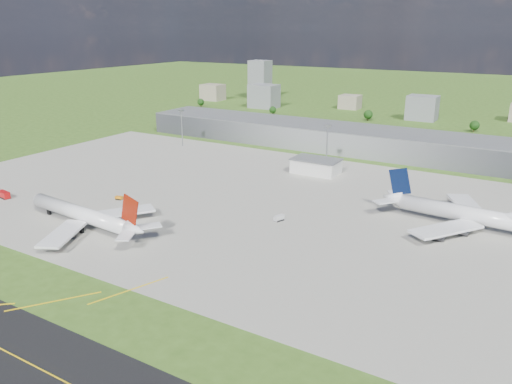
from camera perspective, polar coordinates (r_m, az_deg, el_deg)
The scene contains 21 objects.
ground at distance 339.40m, azimuth 8.78°, elevation 4.40°, with size 1400.00×1400.00×0.00m, color #36581B.
apron at distance 239.95m, azimuth 0.92°, elevation -1.23°, with size 360.00×190.00×0.08m, color gray.
terminal at distance 351.37m, azimuth 9.78°, elevation 6.08°, with size 300.00×42.00×15.00m, color gray.
ops_building at distance 290.00m, azimuth 6.86°, elevation 2.92°, with size 26.00×16.00×8.00m, color silver.
mast_west at distance 356.34m, azimuth -8.50°, elevation 7.98°, with size 3.50×2.00×25.90m.
mast_center at distance 300.18m, azimuth 8.15°, elevation 6.08°, with size 3.50×2.00×25.90m.
airliner_red_twin at distance 220.67m, azimuth -18.95°, elevation -2.57°, with size 73.62×57.20×20.19m.
airliner_blue_quad at distance 225.51m, azimuth 24.48°, elevation -2.64°, with size 82.96×64.86×21.65m.
fire_truck at distance 275.48m, azimuth -26.85°, elevation -0.30°, with size 8.07×4.01×3.44m.
tug_yellow at distance 252.83m, azimuth -15.39°, elevation -0.67°, with size 3.82×2.71×1.73m.
van_white_near at distance 217.48m, azimuth 2.65°, elevation -3.02°, with size 3.74×5.31×2.49m.
van_white_far at distance 210.22m, azimuth 19.93°, elevation -4.98°, with size 4.36×2.85×2.13m.
bldg_far_w at distance 590.90m, azimuth -4.97°, elevation 11.29°, with size 24.00×20.00×18.00m, color gray.
bldg_w at distance 530.74m, azimuth 0.91°, elevation 10.90°, with size 28.00×22.00×24.00m, color slate.
bldg_cw at distance 533.74m, azimuth 10.69°, elevation 10.09°, with size 20.00×18.00×14.00m, color gray.
bldg_c at distance 482.31m, azimuth 18.46°, elevation 9.11°, with size 26.00×20.00×22.00m, color slate.
bldg_tall_w at distance 601.14m, azimuth 0.46°, elevation 12.72°, with size 22.00×20.00×44.00m, color slate.
tree_far_w at distance 539.72m, azimuth -6.33°, elevation 10.18°, with size 7.20×7.20×8.80m.
tree_w at distance 486.98m, azimuth 1.92°, elevation 9.37°, with size 6.75×6.75×8.25m.
tree_c at distance 464.87m, azimuth 12.71°, elevation 8.64°, with size 8.10×8.10×9.90m.
tree_e at distance 440.74m, azimuth 23.70°, elevation 7.00°, with size 7.65×7.65×9.35m.
Camera 1 is at (122.57, -156.18, 80.15)m, focal length 35.00 mm.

